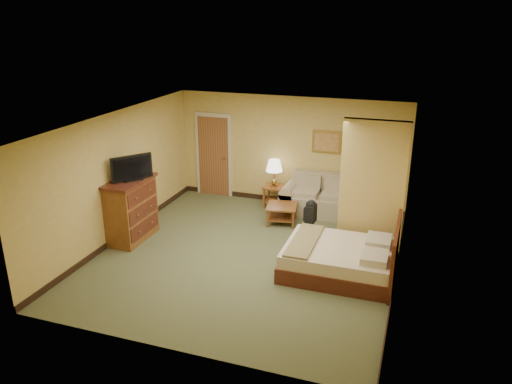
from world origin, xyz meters
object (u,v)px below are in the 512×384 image
at_px(coffee_table, 282,210).
at_px(dresser, 131,209).
at_px(loveseat, 321,201).
at_px(bed, 342,259).

xyz_separation_m(coffee_table, dresser, (-2.66, -1.78, 0.35)).
height_order(loveseat, dresser, dresser).
distance_m(loveseat, coffee_table, 1.09).
bearing_deg(coffee_table, loveseat, 50.52).
bearing_deg(dresser, loveseat, 38.01).
height_order(loveseat, bed, bed).
relative_size(loveseat, bed, 0.92).
distance_m(loveseat, bed, 2.84).
xyz_separation_m(loveseat, dresser, (-3.35, -2.62, 0.35)).
bearing_deg(coffee_table, dresser, -146.21).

